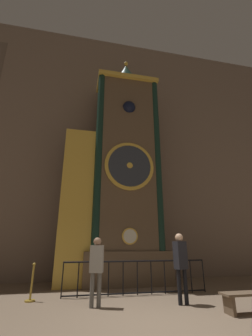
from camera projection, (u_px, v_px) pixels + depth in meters
ground_plane at (162, 329)px, 4.21m from camera, size 28.00×28.00×0.00m
cathedral_back_wall at (114, 142)px, 12.08m from camera, size 24.00×0.32×13.44m
clock_tower at (118, 174)px, 10.11m from camera, size 4.47×1.76×10.92m
railing_fence at (137, 276)px, 7.15m from camera, size 4.66×0.05×1.00m
visitor_near at (97, 264)px, 5.93m from camera, size 0.39×0.30×1.68m
visitor_far at (181, 260)px, 6.20m from camera, size 0.39×0.32×1.80m
stanchion_post at (31, 289)px, 6.30m from camera, size 0.28×0.28×1.00m
visitor_bench at (247, 299)px, 5.22m from camera, size 1.22×0.40×0.44m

